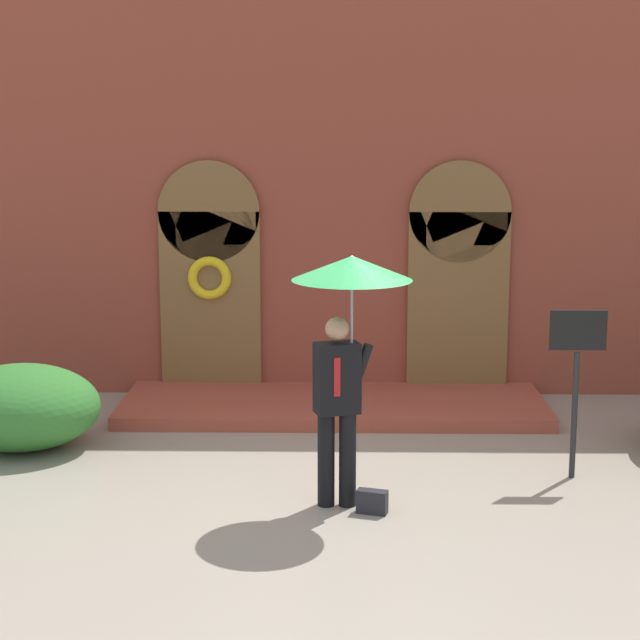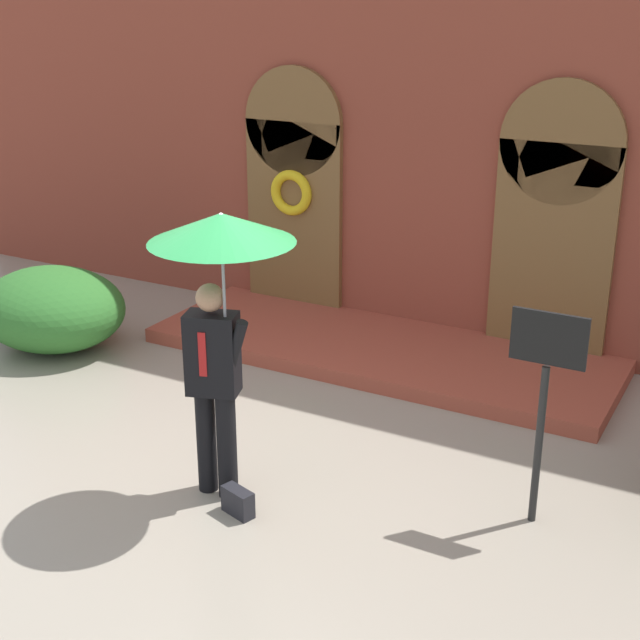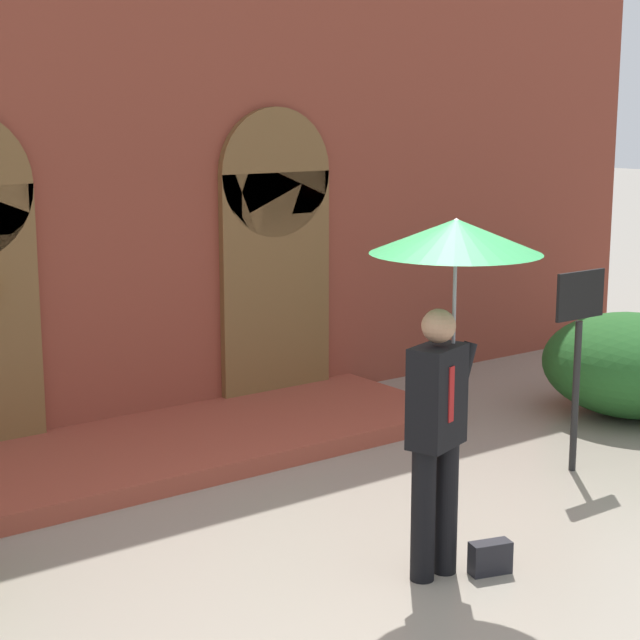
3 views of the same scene
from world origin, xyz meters
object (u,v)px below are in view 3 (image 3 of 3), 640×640
person_with_umbrella (451,290)px  sign_post (578,337)px  shrub_right (632,364)px  handbag (490,558)px

person_with_umbrella → sign_post: (2.28, 0.83, -0.75)m
sign_post → shrub_right: 2.07m
handbag → sign_post: sign_post is taller
person_with_umbrella → sign_post: size_ratio=1.37×
person_with_umbrella → handbag: bearing=-41.2°
person_with_umbrella → shrub_right: size_ratio=1.29×
sign_post → shrub_right: sign_post is taller
person_with_umbrella → handbag: (0.23, -0.20, -1.80)m
person_with_umbrella → sign_post: person_with_umbrella is taller
handbag → shrub_right: 4.28m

